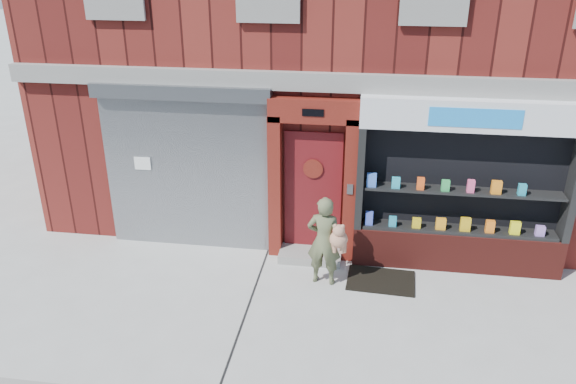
# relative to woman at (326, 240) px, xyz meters

# --- Properties ---
(ground) EXTENTS (80.00, 80.00, 0.00)m
(ground) POSITION_rel_woman_xyz_m (0.44, -0.99, -0.78)
(ground) COLOR #9E9E99
(ground) RESTS_ON ground
(building) EXTENTS (12.00, 8.16, 8.00)m
(building) POSITION_rel_woman_xyz_m (0.43, 5.00, 3.22)
(building) COLOR #4E1411
(building) RESTS_ON ground
(shutter_bay) EXTENTS (3.10, 0.30, 3.04)m
(shutter_bay) POSITION_rel_woman_xyz_m (-2.57, 0.93, 0.94)
(shutter_bay) COLOR gray
(shutter_bay) RESTS_ON ground
(red_door_bay) EXTENTS (1.52, 0.58, 2.90)m
(red_door_bay) POSITION_rel_woman_xyz_m (-0.31, 0.87, 0.67)
(red_door_bay) COLOR #5C160F
(red_door_bay) RESTS_ON ground
(pharmacy_bay) EXTENTS (3.50, 0.41, 3.00)m
(pharmacy_bay) POSITION_rel_woman_xyz_m (2.18, 0.82, 0.59)
(pharmacy_bay) COLOR #581A15
(pharmacy_bay) RESTS_ON ground
(woman) EXTENTS (0.68, 0.43, 1.55)m
(woman) POSITION_rel_woman_xyz_m (0.00, 0.00, 0.00)
(woman) COLOR #585E3E
(woman) RESTS_ON ground
(doormat) EXTENTS (1.16, 0.84, 0.03)m
(doormat) POSITION_rel_woman_xyz_m (0.94, 0.15, -0.77)
(doormat) COLOR black
(doormat) RESTS_ON ground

